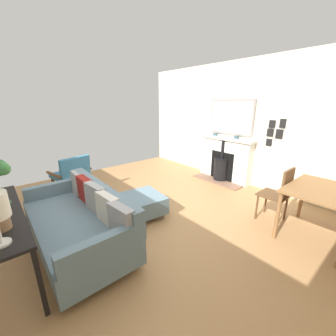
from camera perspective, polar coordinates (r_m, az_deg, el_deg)
ground_plane at (r=3.58m, az=-8.72°, el=-13.40°), size 5.67×5.81×0.01m
wall_left at (r=5.16m, az=18.85°, el=11.32°), size 0.12×5.81×2.69m
fireplace at (r=5.22m, az=15.11°, el=1.90°), size 0.59×1.38×1.04m
mirror_over_mantel at (r=5.16m, az=16.89°, el=13.11°), size 0.04×1.11×0.79m
mantel_bowl_near at (r=5.33m, az=12.73°, el=8.95°), size 0.12×0.12×0.05m
mantel_bowl_far at (r=5.00m, az=18.14°, el=7.97°), size 0.12×0.12×0.05m
sofa at (r=3.05m, az=-22.59°, el=-13.00°), size 0.91×1.92×0.79m
ottoman at (r=3.54m, az=-6.69°, el=-9.45°), size 0.67×0.73×0.36m
armchair_accent at (r=4.67m, az=-24.70°, el=-1.04°), size 0.78×0.71×0.81m
dining_table at (r=3.47m, az=36.68°, el=-6.22°), size 1.00×0.81×0.73m
dining_chair_near_fireplace at (r=3.64m, az=28.19°, el=-5.66°), size 0.41×0.41×0.89m
photo_gallery_row at (r=4.72m, az=27.13°, el=8.91°), size 0.02×0.33×0.55m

